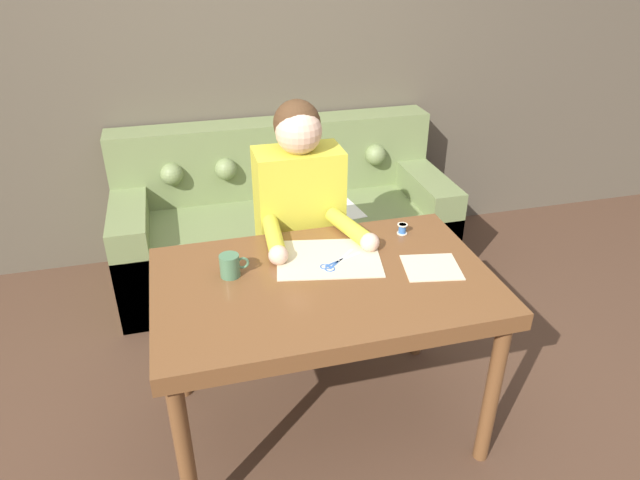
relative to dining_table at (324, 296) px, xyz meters
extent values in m
plane|color=#4C3323|center=(-0.03, -0.05, -0.68)|extent=(16.00, 16.00, 0.00)
cube|color=brown|center=(-0.03, 1.72, 0.62)|extent=(8.00, 0.06, 2.60)
cube|color=brown|center=(0.00, 0.00, 0.05)|extent=(1.29, 0.81, 0.07)
cylinder|color=brown|center=(-0.58, -0.34, -0.33)|extent=(0.06, 0.06, 0.69)
cylinder|color=brown|center=(0.58, -0.34, -0.33)|extent=(0.06, 0.06, 0.69)
cylinder|color=brown|center=(-0.58, 0.34, -0.33)|extent=(0.06, 0.06, 0.69)
cylinder|color=brown|center=(0.58, 0.34, -0.33)|extent=(0.06, 0.06, 0.69)
cube|color=olive|center=(0.10, 1.27, -0.46)|extent=(1.96, 0.81, 0.44)
cube|color=olive|center=(0.10, 1.56, -0.01)|extent=(1.96, 0.22, 0.46)
cube|color=olive|center=(-0.78, 1.27, -0.38)|extent=(0.20, 0.81, 0.60)
cube|color=olive|center=(0.98, 1.27, -0.38)|extent=(0.20, 0.81, 0.60)
sphere|color=olive|center=(-0.53, 1.43, -0.01)|extent=(0.13, 0.13, 0.13)
sphere|color=olive|center=(-0.21, 1.43, -0.01)|extent=(0.13, 0.13, 0.13)
sphere|color=olive|center=(0.10, 1.43, -0.01)|extent=(0.13, 0.13, 0.13)
sphere|color=olive|center=(0.41, 1.43, -0.01)|extent=(0.13, 0.13, 0.13)
sphere|color=olive|center=(0.72, 1.43, -0.01)|extent=(0.13, 0.13, 0.13)
cube|color=white|center=(0.40, 1.17, -0.24)|extent=(0.30, 0.31, 0.00)
cylinder|color=#33281E|center=(0.03, 0.56, -0.44)|extent=(0.28, 0.28, 0.48)
cube|color=gold|center=(0.03, 0.56, 0.10)|extent=(0.39, 0.22, 0.59)
sphere|color=#DBAD8E|center=(0.03, 0.54, 0.48)|extent=(0.20, 0.20, 0.20)
sphere|color=#472D19|center=(0.03, 0.57, 0.51)|extent=(0.21, 0.21, 0.21)
cylinder|color=gold|center=(-0.13, 0.30, 0.12)|extent=(0.09, 0.30, 0.07)
sphere|color=#DBAD8E|center=(-0.14, 0.16, 0.12)|extent=(0.08, 0.08, 0.08)
cylinder|color=gold|center=(0.20, 0.30, 0.12)|extent=(0.15, 0.30, 0.07)
sphere|color=#DBAD8E|center=(0.24, 0.16, 0.12)|extent=(0.08, 0.08, 0.08)
cube|color=beige|center=(0.06, 0.14, 0.08)|extent=(0.47, 0.38, 0.00)
cube|color=beige|center=(0.43, -0.03, 0.08)|extent=(0.25, 0.23, 0.00)
cube|color=silver|center=(0.13, 0.14, 0.08)|extent=(0.09, 0.08, 0.00)
cube|color=#2D569E|center=(0.06, 0.08, 0.08)|extent=(0.06, 0.06, 0.00)
torus|color=#2D569E|center=(0.04, 0.05, 0.08)|extent=(0.04, 0.04, 0.01)
cube|color=silver|center=(0.14, 0.12, 0.08)|extent=(0.10, 0.05, 0.00)
cube|color=#2D569E|center=(0.06, 0.09, 0.08)|extent=(0.07, 0.04, 0.00)
torus|color=#2D569E|center=(0.02, 0.08, 0.08)|extent=(0.04, 0.04, 0.01)
cylinder|color=silver|center=(0.09, 0.10, 0.08)|extent=(0.01, 0.01, 0.01)
cylinder|color=#47704C|center=(-0.34, 0.11, 0.13)|extent=(0.08, 0.08, 0.09)
torus|color=#47704C|center=(-0.29, 0.11, 0.13)|extent=(0.05, 0.01, 0.05)
cylinder|color=#3366B2|center=(0.42, 0.26, 0.10)|extent=(0.03, 0.03, 0.04)
cylinder|color=beige|center=(0.42, 0.26, 0.12)|extent=(0.04, 0.04, 0.00)
cylinder|color=beige|center=(0.42, 0.26, 0.08)|extent=(0.04, 0.04, 0.00)
camera|label=1|loc=(-0.48, -1.76, 1.26)|focal=32.00mm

